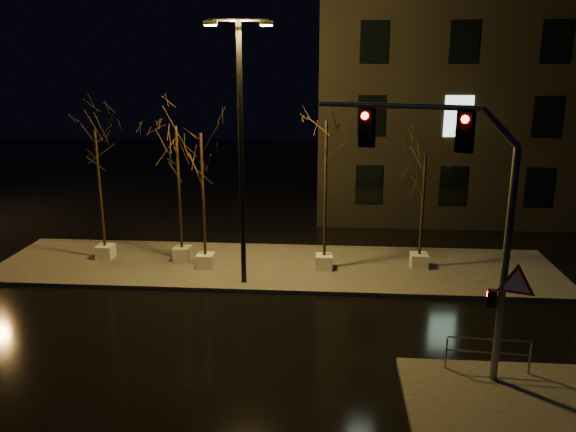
{
  "coord_description": "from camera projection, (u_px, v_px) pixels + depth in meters",
  "views": [
    {
      "loc": [
        2.1,
        -14.84,
        7.82
      ],
      "look_at": [
        0.69,
        3.67,
        2.8
      ],
      "focal_mm": 35.0,
      "sensor_mm": 36.0,
      "label": 1
    }
  ],
  "objects": [
    {
      "name": "ground",
      "position": [
        255.0,
        340.0,
        16.48
      ],
      "size": [
        90.0,
        90.0,
        0.0
      ],
      "primitive_type": "plane",
      "color": "black",
      "rests_on": "ground"
    },
    {
      "name": "median",
      "position": [
        275.0,
        267.0,
        22.23
      ],
      "size": [
        22.0,
        5.0,
        0.15
      ],
      "primitive_type": "cube",
      "color": "#3F3D39",
      "rests_on": "ground"
    },
    {
      "name": "sidewalk_corner",
      "position": [
        567.0,
        423.0,
        12.54
      ],
      "size": [
        7.0,
        5.0,
        0.15
      ],
      "primitive_type": "cube",
      "color": "#3F3D39",
      "rests_on": "ground"
    },
    {
      "name": "building",
      "position": [
        549.0,
        71.0,
        30.82
      ],
      "size": [
        25.0,
        12.0,
        15.0
      ],
      "primitive_type": "cube",
      "color": "black",
      "rests_on": "ground"
    },
    {
      "name": "tree_0",
      "position": [
        97.0,
        159.0,
        21.92
      ],
      "size": [
        1.8,
        1.8,
        5.41
      ],
      "color": "silver",
      "rests_on": "median"
    },
    {
      "name": "tree_1",
      "position": [
        177.0,
        157.0,
        21.67
      ],
      "size": [
        1.8,
        1.8,
        5.56
      ],
      "color": "silver",
      "rests_on": "median"
    },
    {
      "name": "tree_2",
      "position": [
        202.0,
        164.0,
        20.87
      ],
      "size": [
        1.8,
        1.8,
        5.38
      ],
      "color": "silver",
      "rests_on": "median"
    },
    {
      "name": "tree_3",
      "position": [
        326.0,
        155.0,
        20.66
      ],
      "size": [
        1.8,
        1.8,
        5.85
      ],
      "color": "silver",
      "rests_on": "median"
    },
    {
      "name": "tree_4",
      "position": [
        424.0,
        179.0,
        21.05
      ],
      "size": [
        1.8,
        1.8,
        4.61
      ],
      "color": "silver",
      "rests_on": "median"
    },
    {
      "name": "traffic_signal_mast",
      "position": [
        462.0,
        204.0,
        13.4
      ],
      "size": [
        5.28,
        1.88,
        6.78
      ],
      "rotation": [
        0.0,
        0.0,
        -0.32
      ],
      "color": "slate",
      "rests_on": "sidewalk_corner"
    },
    {
      "name": "streetlight_main",
      "position": [
        241.0,
        138.0,
        19.13
      ],
      "size": [
        2.28,
        0.55,
        9.11
      ],
      "rotation": [
        0.0,
        0.0,
        0.13
      ],
      "color": "black",
      "rests_on": "median"
    },
    {
      "name": "guard_rail_a",
      "position": [
        488.0,
        350.0,
        14.38
      ],
      "size": [
        2.12,
        0.18,
        0.91
      ],
      "rotation": [
        0.0,
        0.0,
        -0.06
      ],
      "color": "slate",
      "rests_on": "sidewalk_corner"
    }
  ]
}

